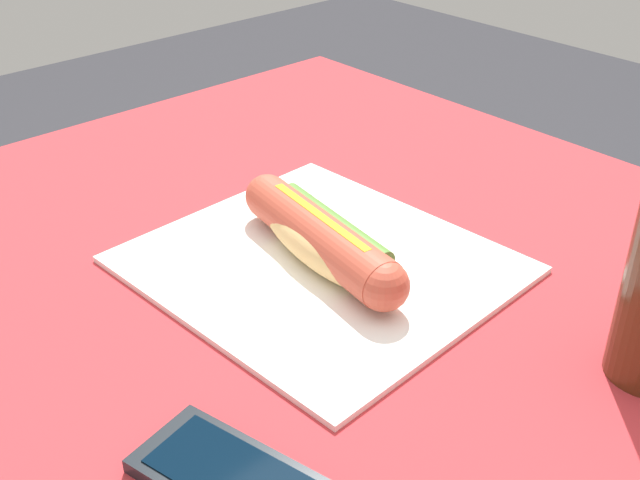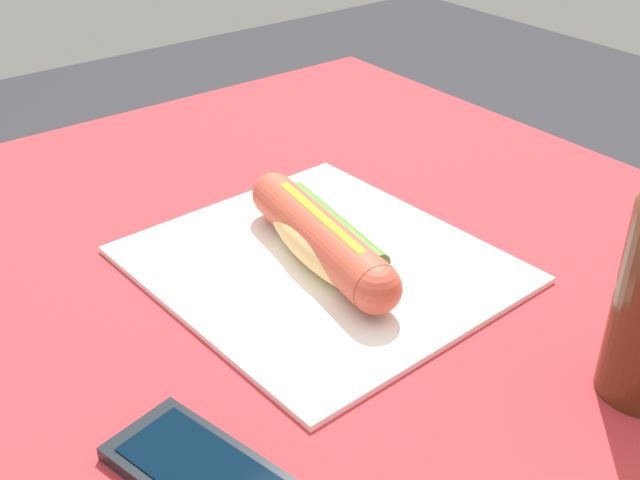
% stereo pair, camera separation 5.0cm
% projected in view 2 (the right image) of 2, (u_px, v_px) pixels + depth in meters
% --- Properties ---
extents(dining_table, '(1.09, 0.87, 0.74)m').
position_uv_depth(dining_table, '(358.00, 420.00, 0.76)').
color(dining_table, brown).
rests_on(dining_table, ground).
extents(paper_wrapper, '(0.34, 0.31, 0.01)m').
position_uv_depth(paper_wrapper, '(320.00, 264.00, 0.75)').
color(paper_wrapper, white).
rests_on(paper_wrapper, dining_table).
extents(hot_dog, '(0.24, 0.08, 0.05)m').
position_uv_depth(hot_dog, '(321.00, 238.00, 0.73)').
color(hot_dog, '#E5BC75').
rests_on(hot_dog, paper_wrapper).
extents(cell_phone, '(0.15, 0.10, 0.01)m').
position_uv_depth(cell_phone, '(205.00, 475.00, 0.52)').
color(cell_phone, black).
rests_on(cell_phone, dining_table).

